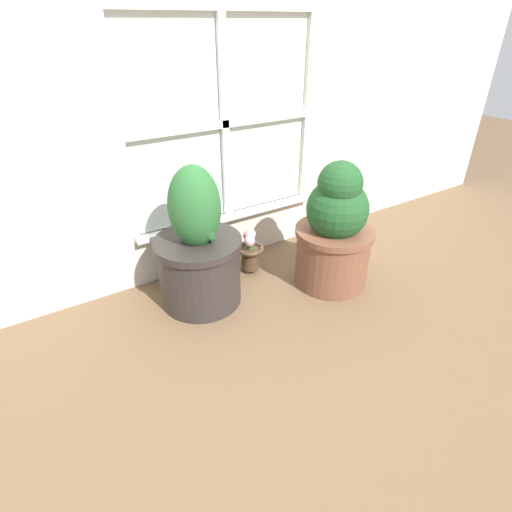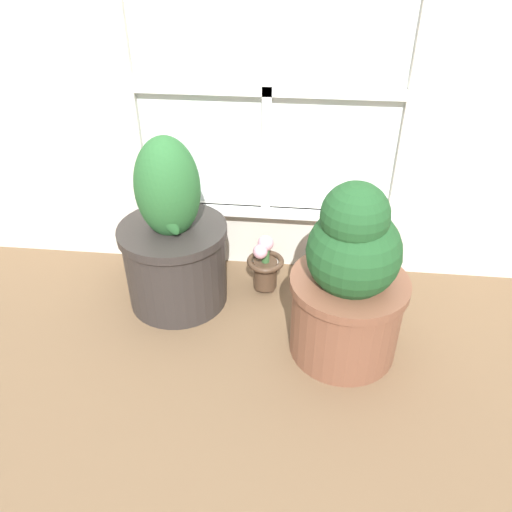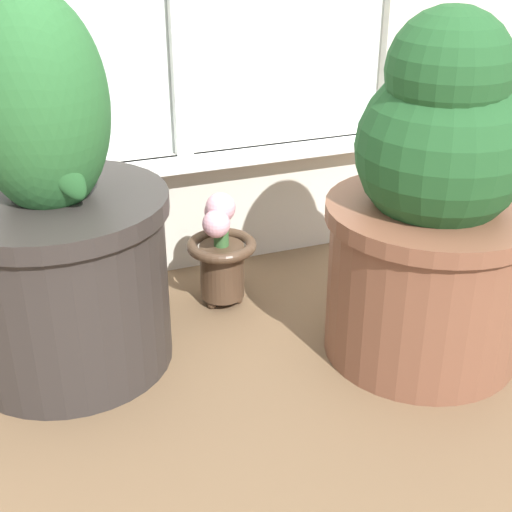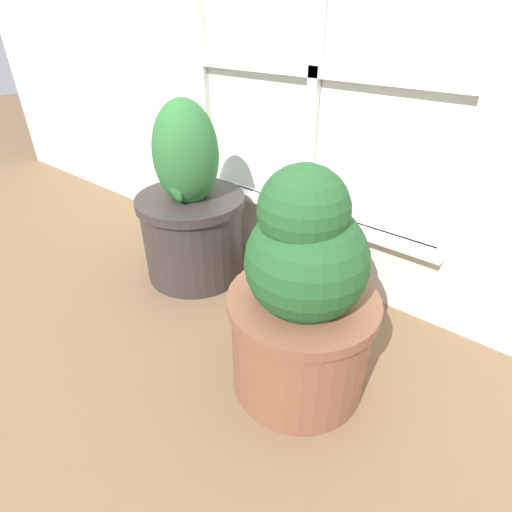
% 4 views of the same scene
% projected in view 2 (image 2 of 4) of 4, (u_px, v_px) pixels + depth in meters
% --- Properties ---
extents(ground_plane, '(10.00, 10.00, 0.00)m').
position_uv_depth(ground_plane, '(248.00, 370.00, 1.66)').
color(ground_plane, brown).
extents(potted_plant_left, '(0.40, 0.40, 0.67)m').
position_uv_depth(potted_plant_left, '(174.00, 242.00, 1.83)').
color(potted_plant_left, '#2D2826').
rests_on(potted_plant_left, ground_plane).
extents(potted_plant_right, '(0.38, 0.38, 0.64)m').
position_uv_depth(potted_plant_right, '(349.00, 283.00, 1.59)').
color(potted_plant_right, brown).
rests_on(potted_plant_right, ground_plane).
extents(flower_vase, '(0.15, 0.15, 0.25)m').
position_uv_depth(flower_vase, '(265.00, 264.00, 1.95)').
color(flower_vase, '#473323').
rests_on(flower_vase, ground_plane).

